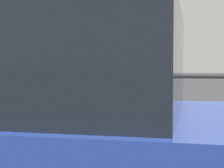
{
  "coord_description": "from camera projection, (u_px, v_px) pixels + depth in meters",
  "views": [
    {
      "loc": [
        1.23,
        -3.65,
        1.44
      ],
      "look_at": [
        0.21,
        0.39,
        1.24
      ],
      "focal_mm": 58.67,
      "sensor_mm": 36.0,
      "label": 1
    }
  ],
  "objects": [
    {
      "name": "parking_meter",
      "position": [
        93.0,
        82.0,
        4.25
      ],
      "size": [
        0.19,
        0.2,
        1.51
      ],
      "rotation": [
        0.0,
        0.0,
        3.14
      ],
      "color": "slate",
      "rests_on": "sidewalk_curb"
    },
    {
      "name": "sidewalk_curb",
      "position": [
        112.0,
        165.0,
        5.1
      ],
      "size": [
        36.0,
        2.47,
        0.14
      ],
      "primitive_type": "cube",
      "color": "#ADA8A0",
      "rests_on": "ground"
    },
    {
      "name": "pedestrian_at_meter",
      "position": [
        146.0,
        100.0,
        4.07
      ],
      "size": [
        0.6,
        0.45,
        1.64
      ],
      "rotation": [
        0.0,
        0.0,
        3.18
      ],
      "color": "black",
      "rests_on": "sidewalk_curb"
    },
    {
      "name": "background_railing",
      "position": [
        126.0,
        94.0,
        5.96
      ],
      "size": [
        24.06,
        0.06,
        1.18
      ],
      "color": "black",
      "rests_on": "sidewalk_curb"
    },
    {
      "name": "parked_hatchback_blue",
      "position": [
        40.0,
        144.0,
        2.48
      ],
      "size": [
        4.05,
        1.88,
        1.81
      ],
      "rotation": [
        0.0,
        0.0,
        -1.54
      ],
      "color": "navy",
      "rests_on": "ground"
    }
  ]
}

